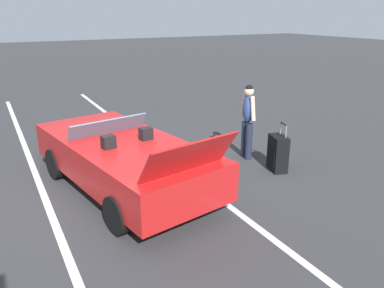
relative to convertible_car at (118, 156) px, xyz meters
The scene contains 7 objects.
ground_plane 0.62m from the convertible_car, 169.99° to the right, with size 80.00×80.00×0.00m, color #333335.
lot_line_near 1.49m from the convertible_car, 98.24° to the right, with size 18.00×0.12×0.01m, color silver.
lot_line_mid 1.49m from the convertible_car, 98.23° to the left, with size 18.00×0.12×0.01m, color silver.
convertible_car is the anchor object (origin of this frame).
suitcase_large_black 3.22m from the convertible_car, 105.71° to the right, with size 0.54×0.42×1.01m.
suitcase_medium_bright 1.78m from the convertible_car, 106.45° to the right, with size 0.39×0.46×0.89m.
traveler_person 2.98m from the convertible_car, 89.53° to the right, with size 0.61×0.26×1.65m.
Camera 1 is at (-6.25, 1.99, 3.12)m, focal length 35.62 mm.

